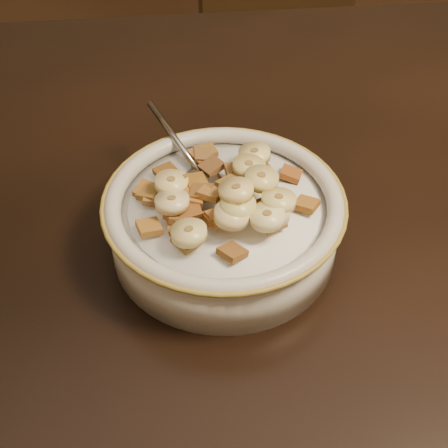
{
  "coord_description": "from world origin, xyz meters",
  "views": [
    {
      "loc": [
        -0.28,
        -0.47,
        1.2
      ],
      "look_at": [
        -0.22,
        -0.05,
        0.78
      ],
      "focal_mm": 50.0,
      "sensor_mm": 36.0,
      "label": 1
    }
  ],
  "objects": [
    {
      "name": "cereal_square_0",
      "position": [
        -0.21,
        -0.02,
        0.82
      ],
      "size": [
        0.02,
        0.02,
        0.01
      ],
      "primitive_type": "cube",
      "rotation": [
        -0.04,
        0.05,
        0.05
      ],
      "color": "#9D6829",
      "rests_on": "milk"
    },
    {
      "name": "cereal_square_22",
      "position": [
        -0.26,
        -0.09,
        0.81
      ],
      "size": [
        0.03,
        0.03,
        0.01
      ],
      "primitive_type": "cube",
      "rotation": [
        0.18,
        0.18,
        0.71
      ],
      "color": "olive",
      "rests_on": "milk"
    },
    {
      "name": "chair",
      "position": [
        0.04,
        0.76,
        0.43
      ],
      "size": [
        0.43,
        0.43,
        0.87
      ],
      "primitive_type": "cube",
      "rotation": [
        0.0,
        0.0,
        0.14
      ],
      "color": "black",
      "rests_on": "floor"
    },
    {
      "name": "cereal_square_21",
      "position": [
        -0.23,
        0.02,
        0.81
      ],
      "size": [
        0.02,
        0.02,
        0.01
      ],
      "primitive_type": "cube",
      "rotation": [
        0.13,
        -0.04,
        1.51
      ],
      "color": "brown",
      "rests_on": "milk"
    },
    {
      "name": "banana_slice_8",
      "position": [
        -0.19,
        -0.09,
        0.83
      ],
      "size": [
        0.04,
        0.04,
        0.01
      ],
      "primitive_type": "cylinder",
      "rotation": [
        -0.09,
        0.02,
        1.1
      ],
      "color": "#FFF6A2",
      "rests_on": "milk"
    },
    {
      "name": "banana_slice_0",
      "position": [
        -0.27,
        -0.06,
        0.82
      ],
      "size": [
        0.04,
        0.04,
        0.02
      ],
      "primitive_type": "cylinder",
      "rotation": [
        0.12,
        0.1,
        2.5
      ],
      "color": "beige",
      "rests_on": "milk"
    },
    {
      "name": "banana_slice_2",
      "position": [
        -0.21,
        -0.07,
        0.84
      ],
      "size": [
        0.04,
        0.04,
        0.02
      ],
      "primitive_type": "cylinder",
      "rotation": [
        -0.14,
        0.09,
        1.21
      ],
      "color": "#F8D37C",
      "rests_on": "milk"
    },
    {
      "name": "table",
      "position": [
        0.0,
        0.0,
        0.73
      ],
      "size": [
        1.43,
        0.94,
        0.04
      ],
      "primitive_type": "cube",
      "rotation": [
        0.0,
        0.0,
        -0.03
      ],
      "color": "black",
      "rests_on": "floor"
    },
    {
      "name": "cereal_square_15",
      "position": [
        -0.21,
        -0.07,
        0.82
      ],
      "size": [
        0.02,
        0.02,
        0.01
      ],
      "primitive_type": "cube",
      "rotation": [
        0.22,
        -0.02,
        3.03
      ],
      "color": "olive",
      "rests_on": "milk"
    },
    {
      "name": "cereal_square_13",
      "position": [
        -0.19,
        -0.07,
        0.82
      ],
      "size": [
        0.03,
        0.03,
        0.01
      ],
      "primitive_type": "cube",
      "rotation": [
        0.06,
        -0.04,
        0.38
      ],
      "color": "brown",
      "rests_on": "milk"
    },
    {
      "name": "milk",
      "position": [
        -0.22,
        -0.05,
        0.8
      ],
      "size": [
        0.18,
        0.18,
        0.0
      ],
      "primitive_type": "cylinder",
      "color": "white",
      "rests_on": "cereal_bowl"
    },
    {
      "name": "cereal_square_8",
      "position": [
        -0.25,
        -0.04,
        0.82
      ],
      "size": [
        0.03,
        0.03,
        0.01
      ],
      "primitive_type": "cube",
      "rotation": [
        0.04,
        -0.09,
        0.35
      ],
      "color": "brown",
      "rests_on": "milk"
    },
    {
      "name": "cereal_bowl",
      "position": [
        -0.22,
        -0.05,
        0.78
      ],
      "size": [
        0.22,
        0.22,
        0.05
      ],
      "primitive_type": "cylinder",
      "color": "silver",
      "rests_on": "table"
    },
    {
      "name": "cereal_square_17",
      "position": [
        -0.27,
        -0.07,
        0.81
      ],
      "size": [
        0.03,
        0.03,
        0.01
      ],
      "primitive_type": "cube",
      "rotation": [
        0.14,
        0.15,
        0.85
      ],
      "color": "brown",
      "rests_on": "milk"
    },
    {
      "name": "cereal_square_31",
      "position": [
        -0.27,
        -0.04,
        0.81
      ],
      "size": [
        0.03,
        0.03,
        0.01
      ],
      "primitive_type": "cube",
      "rotation": [
        0.23,
        -0.08,
        0.55
      ],
      "color": "#985E2A",
      "rests_on": "milk"
    },
    {
      "name": "banana_slice_5",
      "position": [
        -0.19,
        -0.05,
        0.83
      ],
      "size": [
        0.04,
        0.04,
        0.01
      ],
      "primitive_type": "cylinder",
      "rotation": [
        0.04,
        -0.08,
        2.77
      ],
      "color": "#F0E581",
      "rests_on": "milk"
    },
    {
      "name": "cereal_square_24",
      "position": [
        -0.27,
        -0.07,
        0.81
      ],
      "size": [
        0.02,
        0.02,
        0.01
      ],
      "primitive_type": "cube",
      "rotation": [
        -0.19,
        -0.1,
        1.59
      ],
      "color": "brown",
      "rests_on": "milk"
    },
    {
      "name": "cereal_square_16",
      "position": [
        -0.25,
        -0.05,
        0.82
      ],
      "size": [
        0.03,
        0.03,
        0.01
      ],
      "primitive_type": "cube",
      "rotation": [
        0.12,
        -0.17,
        2.84
      ],
      "color": "#95581D",
      "rests_on": "milk"
    },
    {
      "name": "cereal_square_9",
      "position": [
        -0.23,
        -0.08,
        0.82
      ],
      "size": [
        0.03,
        0.03,
        0.01
      ],
      "primitive_type": "cube",
      "rotation": [
        0.09,
        0.03,
        0.44
      ],
      "color": "#8E551B",
      "rests_on": "milk"
    },
    {
      "name": "banana_slice_9",
      "position": [
        -0.18,
        -0.08,
        0.82
      ],
      "size": [
        0.04,
        0.04,
        0.01
      ],
      "primitive_type": "cylinder",
      "rotation": [
        0.1,
        0.01,
        2.56
      ],
      "color": "beige",
      "rests_on": "milk"
    },
    {
      "name": "banana_slice_6",
      "position": [
        -0.27,
        -0.03,
        0.82
      ],
      "size": [
        0.04,
        0.04,
        0.01
      ],
      "primitive_type": "cylinder",
      "rotation": [
        0.08,
        -0.03,
        2.22
      ],
      "color": "#F2D88C",
      "rests_on": "milk"
    },
    {
      "name": "cereal_square_23",
      "position": [
        -0.24,
        -0.05,
        0.82
      ],
      "size": [
        0.02,
        0.02,
        0.01
      ],
      "primitive_type": "cube",
      "rotation": [
        -0.08,
        0.06,
        1.31
      ],
      "color": "brown",
      "rests_on": "milk"
    },
    {
      "name": "banana_slice_3",
      "position": [
        -0.2,
        -0.02,
        0.83
      ],
      "size": [
        0.04,
        0.04,
        0.01
      ],
      "primitive_type": "cylinder",
      "rotation": [
        0.06,
        0.09,
        0.72
      ],
      "color": "tan",
      "rests_on": "milk"
    },
    {
      "name": "cereal_square_12",
      "position": [
        -0.26,
        -0.07,
        0.81
      ],
      "size": [
        0.02,
        0.02,
        0.01
      ],
      "primitive_type": "cube",
      "rotation": [
        0.17,
        -0.16,
        3.07
      ],
      "color": "brown",
      "rests_on": "milk"
    },
    {
      "name": "cereal_square_6",
      "position": [
        -0.29,
        -0.03,
        0.81
      ],
      "size": [
        0.02,
        0.02,
        0.01
      ],
      "primitive_type": "cube",
      "rotation": [
        0.13,
        0.07,
        1.41
      ],
      "color": "brown",
      "rests_on": "milk"
    },
    {
      "name": "banana_slice_1",
      "position": [
        -0.21,
        -0.08,
        0.83
      ],
      "size": [
        0.04,
        0.04,
        0.01
      ],
      "primitive_type": "cylinder",
      "rotation": [
        0.06,
        -0.01,
        0.58
      ],
      "color": "#DCD16C",
      "rests_on": "milk"
    },
    {
      "name": "cereal_square_20",
      "position": [
        -0.29,
        -0.02,
        0.81
      ],
      "size": [
        0.03,
        0.03,
        0.01
      ],
      "primitive_type": "cube",
      "rotation": [
        0.11,
        -0.09,
        0.98
      ],
      "color": "brown",
      "rests_on": "milk"
    },
    {
      "name": "banana_slice_11",
      "position": [
        -0.18,
        -0.07,
        0.83
      ],
      "size": [
        0.03,
        0.03,
        0.02
      ],
      "primitive_type": "cylinder",
      "rotation": [
        -0.12,
        0.11,
        0.1
      ],
      "color": "#F1D977",
      "rests_on": "milk"
    },
    {
      "name": "cereal_square_10",
      "position": [
        -0.29,
        -0.03,
        0.81
      ],
      "size": [
        0.03,
        0.03,
        0.01
      ],
      "primitive_type": "cube",
      "rotation": [
        -0.24,
        0.04,
        0.94
      ],
      "color": "brown",
      "rests_on": "milk"
    },
    {
      "name": "cereal_square_19",
      "position": [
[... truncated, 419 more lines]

